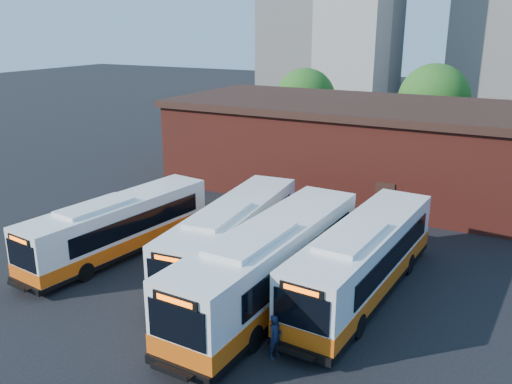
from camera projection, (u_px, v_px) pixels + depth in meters
The scene contains 9 objects.
ground at pixel (229, 307), 23.57m from camera, with size 220.00×220.00×0.00m, color black.
bus_west at pixel (119, 229), 28.57m from camera, with size 3.86×11.81×3.17m.
bus_midwest at pixel (232, 238), 27.14m from camera, with size 3.56×12.44×3.35m.
bus_mideast at pixel (270, 267), 23.51m from camera, with size 3.41×13.67×3.69m.
bus_east at pixel (363, 263), 24.20m from camera, with size 3.46×12.83×3.46m.
transit_worker at pixel (275, 337), 19.79m from camera, with size 0.62×0.41×1.70m, color #131C36.
depot_building at pixel (367, 146), 39.50m from camera, with size 28.60×12.60×6.40m.
tree_west at pixel (305, 99), 53.66m from camera, with size 6.00×6.00×7.65m.
tree_mid at pixel (434, 100), 49.89m from camera, with size 6.56×6.56×8.36m.
Camera 1 is at (10.81, -18.05, 11.80)m, focal length 38.00 mm.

